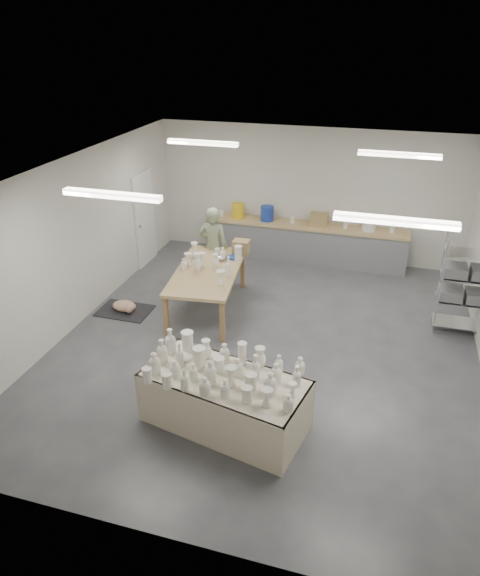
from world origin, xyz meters
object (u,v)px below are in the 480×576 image
(drying_table, at_px, (224,398))
(potter, at_px, (214,247))
(red_stool, at_px, (218,269))
(work_table, at_px, (212,268))

(drying_table, bearing_deg, potter, 122.73)
(potter, distance_m, red_stool, 0.67)
(drying_table, xyz_separation_m, potter, (-1.51, 4.01, 0.42))
(drying_table, bearing_deg, work_table, 123.89)
(red_stool, bearing_deg, drying_table, -70.62)
(drying_table, height_order, work_table, work_table)
(potter, xyz_separation_m, red_stool, (0.00, 0.27, -0.61))
(potter, relative_size, red_stool, 4.32)
(red_stool, bearing_deg, work_table, -76.91)
(drying_table, height_order, red_stool, drying_table)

